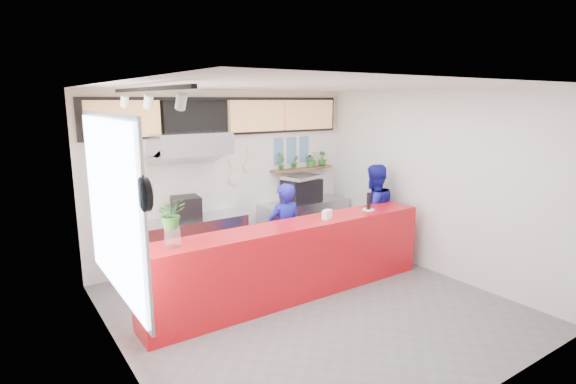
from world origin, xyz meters
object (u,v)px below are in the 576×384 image
espresso_machine (302,191)px  staff_right (373,213)px  service_counter (294,260)px  panini_oven (186,208)px  pepper_mill (369,201)px  staff_center (284,232)px

espresso_machine → staff_right: bearing=-69.1°
service_counter → staff_right: bearing=13.2°
service_counter → panini_oven: 2.08m
service_counter → pepper_mill: (1.45, -0.01, 0.70)m
service_counter → espresso_machine: espresso_machine is taller
panini_oven → staff_center: size_ratio=0.27×
panini_oven → staff_center: bearing=-39.4°
pepper_mill → service_counter: bearing=179.7°
staff_right → panini_oven: bearing=-16.5°
service_counter → panini_oven: bearing=116.5°
service_counter → panini_oven: panini_oven is taller
panini_oven → espresso_machine: (2.34, 0.00, 0.03)m
pepper_mill → staff_center: bearing=154.0°
panini_oven → espresso_machine: 2.34m
service_counter → espresso_machine: 2.38m
staff_right → staff_center: bearing=4.3°
service_counter → staff_center: bearing=68.7°
panini_oven → staff_center: staff_center is taller
service_counter → panini_oven: size_ratio=10.59×
espresso_machine → staff_center: 1.75m
service_counter → staff_center: (0.23, 0.59, 0.24)m
staff_right → pepper_mill: staff_right is taller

